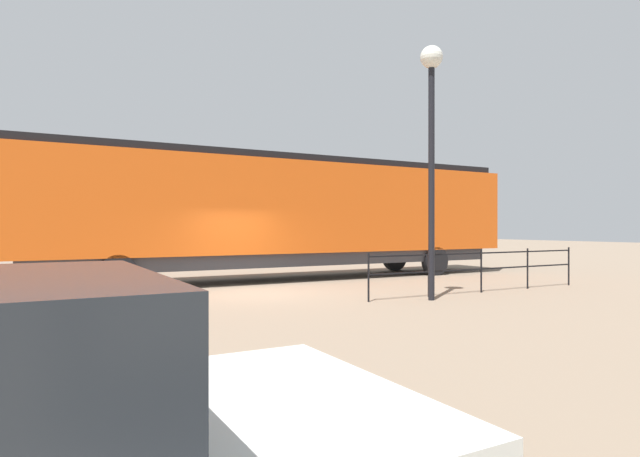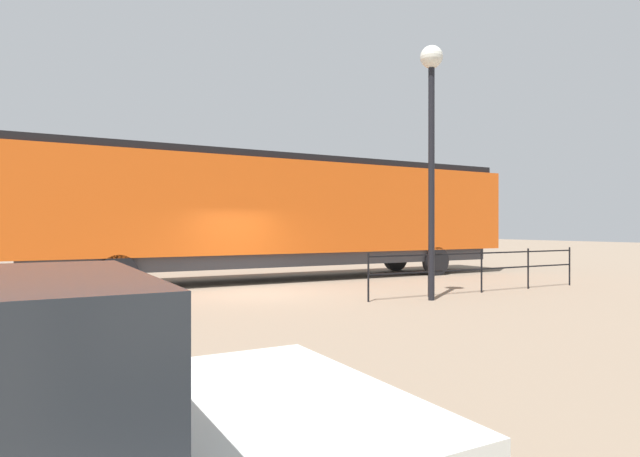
{
  "view_description": "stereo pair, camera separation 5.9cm",
  "coord_description": "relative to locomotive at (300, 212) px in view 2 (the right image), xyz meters",
  "views": [
    {
      "loc": [
        13.87,
        -5.61,
        1.87
      ],
      "look_at": [
        1.48,
        1.26,
        1.84
      ],
      "focal_mm": 29.43,
      "sensor_mm": 36.0,
      "label": 1
    },
    {
      "loc": [
        13.9,
        -5.56,
        1.87
      ],
      "look_at": [
        1.48,
        1.26,
        1.84
      ],
      "focal_mm": 29.43,
      "sensor_mm": 36.0,
      "label": 2
    }
  ],
  "objects": [
    {
      "name": "ground_plane",
      "position": [
        3.13,
        -2.96,
        -2.44
      ],
      "size": [
        120.0,
        120.0,
        0.0
      ],
      "primitive_type": "plane",
      "color": "#84705B"
    },
    {
      "name": "platform_fence",
      "position": [
        6.12,
        2.76,
        -1.64
      ],
      "size": [
        0.05,
        7.85,
        1.23
      ],
      "color": "black",
      "rests_on": "ground_plane"
    },
    {
      "name": "locomotive",
      "position": [
        0.0,
        0.0,
        0.0
      ],
      "size": [
        2.89,
        18.24,
        4.37
      ],
      "color": "#D15114",
      "rests_on": "ground_plane"
    },
    {
      "name": "lamp_post",
      "position": [
        6.64,
        0.45,
        2.37
      ],
      "size": [
        0.58,
        0.58,
        6.53
      ],
      "color": "black",
      "rests_on": "ground_plane"
    }
  ]
}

